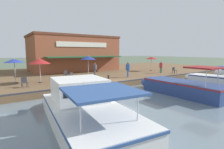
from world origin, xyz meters
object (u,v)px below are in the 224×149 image
object	(u,v)px
patio_umbrella_back_row	(88,58)
motorboat_mid_row	(176,86)
cafe_chair_far_corner_seat	(174,70)
patio_umbrella_mid_patio_left	(40,61)
motorboat_outer_channel	(209,79)
cafe_chair_under_first_umbrella	(72,76)
person_mid_patio	(161,66)
cafe_chair_mid_patio	(24,82)
motorboat_fourth_along	(82,106)
patio_umbrella_near_quay_edge	(14,61)
person_at_quay_edge	(128,68)
patio_umbrella_mid_patio_right	(151,58)
waterfront_restaurant	(73,53)
cafe_chair_back_row_seat	(66,74)
mooring_post	(109,79)
person_near_entrance	(95,68)

from	to	relation	value
patio_umbrella_back_row	motorboat_mid_row	size ratio (longest dim) A/B	0.33
patio_umbrella_back_row	cafe_chair_far_corner_seat	distance (m)	12.54
patio_umbrella_mid_patio_left	motorboat_mid_row	xyz separation A→B (m)	(8.88, 9.00, -2.00)
motorboat_outer_channel	patio_umbrella_mid_patio_left	bearing A→B (deg)	-116.35
cafe_chair_under_first_umbrella	person_mid_patio	world-z (taller)	person_mid_patio
cafe_chair_mid_patio	motorboat_fourth_along	bearing A→B (deg)	10.98
patio_umbrella_mid_patio_left	motorboat_mid_row	size ratio (longest dim) A/B	0.31
patio_umbrella_near_quay_edge	person_at_quay_edge	distance (m)	11.91
patio_umbrella_mid_patio_right	patio_umbrella_mid_patio_left	bearing A→B (deg)	-84.87
cafe_chair_mid_patio	motorboat_outer_channel	xyz separation A→B (m)	(6.40, 17.89, -0.47)
patio_umbrella_mid_patio_left	person_at_quay_edge	size ratio (longest dim) A/B	1.34
motorboat_outer_channel	patio_umbrella_mid_patio_right	bearing A→B (deg)	174.95
waterfront_restaurant	motorboat_fourth_along	bearing A→B (deg)	-20.94
patio_umbrella_mid_patio_right	cafe_chair_back_row_seat	distance (m)	14.02
patio_umbrella_near_quay_edge	patio_umbrella_mid_patio_right	xyz separation A→B (m)	(-0.39, 19.13, -0.12)
waterfront_restaurant	cafe_chair_back_row_seat	bearing A→B (deg)	-27.79
person_mid_patio	motorboat_outer_channel	size ratio (longest dim) A/B	0.28
motorboat_mid_row	motorboat_outer_channel	world-z (taller)	motorboat_mid_row
patio_umbrella_mid_patio_right	person_at_quay_edge	distance (m)	8.48
cafe_chair_far_corner_seat	motorboat_fourth_along	bearing A→B (deg)	-67.72
person_mid_patio	motorboat_outer_channel	xyz separation A→B (m)	(6.69, 0.24, -1.02)
waterfront_restaurant	patio_umbrella_mid_patio_right	bearing A→B (deg)	50.28
patio_umbrella_mid_patio_right	patio_umbrella_mid_patio_left	xyz separation A→B (m)	(1.53, -17.09, 0.07)
cafe_chair_under_first_umbrella	motorboat_mid_row	xyz separation A→B (m)	(8.31, 5.98, -0.37)
motorboat_fourth_along	motorboat_mid_row	bearing A→B (deg)	95.37
patio_umbrella_mid_patio_right	mooring_post	distance (m)	13.05
person_at_quay_edge	patio_umbrella_mid_patio_right	bearing A→B (deg)	114.48
patio_umbrella_mid_patio_right	mooring_post	size ratio (longest dim) A/B	2.93
patio_umbrella_near_quay_edge	cafe_chair_back_row_seat	bearing A→B (deg)	96.31
cafe_chair_under_first_umbrella	person_at_quay_edge	distance (m)	6.58
motorboat_fourth_along	motorboat_outer_channel	bearing A→B (deg)	95.91
patio_umbrella_near_quay_edge	motorboat_mid_row	xyz separation A→B (m)	(10.03, 11.04, -2.04)
patio_umbrella_back_row	motorboat_fourth_along	world-z (taller)	patio_umbrella_back_row
cafe_chair_mid_patio	cafe_chair_far_corner_seat	bearing A→B (deg)	87.10
patio_umbrella_mid_patio_left	mooring_post	world-z (taller)	patio_umbrella_mid_patio_left
cafe_chair_back_row_seat	motorboat_outer_channel	size ratio (longest dim) A/B	0.14
waterfront_restaurant	cafe_chair_back_row_seat	distance (m)	9.24
person_near_entrance	motorboat_mid_row	bearing A→B (deg)	11.32
waterfront_restaurant	cafe_chair_far_corner_seat	distance (m)	15.97
patio_umbrella_back_row	mooring_post	distance (m)	4.37
person_at_quay_edge	person_mid_patio	distance (m)	6.62
cafe_chair_back_row_seat	person_mid_patio	bearing A→B (deg)	76.54
person_mid_patio	person_near_entrance	bearing A→B (deg)	-107.74
waterfront_restaurant	mooring_post	world-z (taller)	waterfront_restaurant
waterfront_restaurant	person_at_quay_edge	distance (m)	11.90
person_near_entrance	motorboat_fourth_along	xyz separation A→B (m)	(11.29, -6.99, -0.79)
patio_umbrella_back_row	motorboat_fourth_along	xyz separation A→B (m)	(9.69, -5.26, -2.13)
cafe_chair_mid_patio	person_at_quay_edge	world-z (taller)	person_at_quay_edge
waterfront_restaurant	cafe_chair_back_row_seat	world-z (taller)	waterfront_restaurant
patio_umbrella_mid_patio_left	mooring_post	bearing A→B (deg)	53.58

